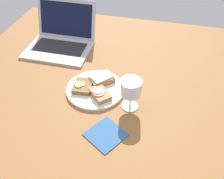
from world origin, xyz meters
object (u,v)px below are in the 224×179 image
at_px(sandwich_with_tomato, 100,94).
at_px(laptop, 61,38).
at_px(wine_glass, 131,89).
at_px(plate, 95,89).
at_px(sandwich_with_cheese, 102,79).
at_px(sandwich_with_cucumber, 83,86).
at_px(napkin, 106,135).

bearing_deg(sandwich_with_tomato, laptop, 131.83).
bearing_deg(wine_glass, plate, 160.55).
height_order(sandwich_with_cheese, sandwich_with_cucumber, sandwich_with_cheese).
bearing_deg(laptop, sandwich_with_cheese, -40.99).
bearing_deg(wine_glass, sandwich_with_cheese, 143.72).
relative_size(sandwich_with_tomato, napkin, 0.92).
relative_size(plate, sandwich_with_cucumber, 2.50).
distance_m(sandwich_with_tomato, napkin, 0.20).
bearing_deg(plate, laptop, 132.23).
distance_m(sandwich_with_tomato, wine_glass, 0.15).
height_order(sandwich_with_cheese, wine_glass, wine_glass).
xyz_separation_m(sandwich_with_cheese, laptop, (-0.30, 0.26, 0.02)).
xyz_separation_m(sandwich_with_tomato, sandwich_with_cheese, (-0.01, 0.09, 0.00)).
bearing_deg(wine_glass, laptop, 140.50).
xyz_separation_m(wine_glass, napkin, (-0.06, -0.17, -0.10)).
relative_size(sandwich_with_cucumber, laptop, 0.30).
distance_m(sandwich_with_cucumber, napkin, 0.27).
bearing_deg(sandwich_with_cucumber, wine_glass, -12.58).
distance_m(sandwich_with_cheese, wine_glass, 0.20).
xyz_separation_m(plate, napkin, (0.11, -0.22, -0.00)).
height_order(sandwich_with_cheese, napkin, sandwich_with_cheese).
distance_m(wine_glass, laptop, 0.58).
distance_m(sandwich_with_cucumber, wine_glass, 0.24).
height_order(sandwich_with_cucumber, wine_glass, wine_glass).
relative_size(laptop, napkin, 2.71).
bearing_deg(sandwich_with_tomato, plate, 128.64).
xyz_separation_m(sandwich_with_tomato, sandwich_with_cucumber, (-0.09, 0.03, -0.00)).
height_order(sandwich_with_cucumber, napkin, sandwich_with_cucumber).
bearing_deg(plate, wine_glass, -19.45).
bearing_deg(sandwich_with_tomato, sandwich_with_cheese, 99.27).
height_order(wine_glass, laptop, laptop).
relative_size(plate, sandwich_with_tomato, 2.20).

